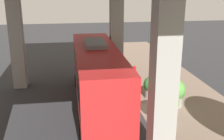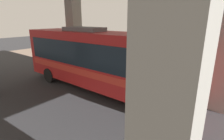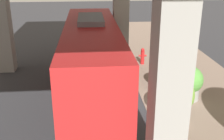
{
  "view_description": "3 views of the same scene",
  "coord_description": "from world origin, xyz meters",
  "px_view_note": "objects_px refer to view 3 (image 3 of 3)",
  "views": [
    {
      "loc": [
        3.9,
        14.69,
        7.08
      ],
      "look_at": [
        1.6,
        -0.21,
        2.49
      ],
      "focal_mm": 45.0,
      "sensor_mm": 36.0,
      "label": 1
    },
    {
      "loc": [
        9.83,
        6.06,
        4.23
      ],
      "look_at": [
        0.74,
        -1.18,
        0.86
      ],
      "focal_mm": 28.0,
      "sensor_mm": 36.0,
      "label": 2
    },
    {
      "loc": [
        2.53,
        11.62,
        6.15
      ],
      "look_at": [
        1.46,
        -0.39,
        1.62
      ],
      "focal_mm": 45.0,
      "sensor_mm": 36.0,
      "label": 3
    }
  ],
  "objects_px": {
    "bus": "(92,57)",
    "planter_middle": "(161,75)",
    "fire_hydrant": "(143,56)",
    "planter_back": "(189,83)",
    "planter_front": "(175,99)"
  },
  "relations": [
    {
      "from": "fire_hydrant",
      "to": "planter_middle",
      "type": "height_order",
      "value": "planter_middle"
    },
    {
      "from": "planter_front",
      "to": "planter_middle",
      "type": "relative_size",
      "value": 1.36
    },
    {
      "from": "bus",
      "to": "fire_hydrant",
      "type": "xyz_separation_m",
      "value": [
        -3.36,
        -4.59,
        -1.49
      ]
    },
    {
      "from": "bus",
      "to": "planter_middle",
      "type": "height_order",
      "value": "bus"
    },
    {
      "from": "planter_front",
      "to": "planter_back",
      "type": "bearing_deg",
      "value": -123.1
    },
    {
      "from": "fire_hydrant",
      "to": "planter_front",
      "type": "height_order",
      "value": "planter_front"
    },
    {
      "from": "bus",
      "to": "planter_middle",
      "type": "bearing_deg",
      "value": -168.01
    },
    {
      "from": "planter_front",
      "to": "planter_middle",
      "type": "distance_m",
      "value": 3.41
    },
    {
      "from": "fire_hydrant",
      "to": "planter_front",
      "type": "relative_size",
      "value": 0.55
    },
    {
      "from": "bus",
      "to": "planter_middle",
      "type": "xyz_separation_m",
      "value": [
        -3.62,
        -0.77,
        -1.31
      ]
    },
    {
      "from": "bus",
      "to": "fire_hydrant",
      "type": "distance_m",
      "value": 5.88
    },
    {
      "from": "bus",
      "to": "planter_back",
      "type": "relative_size",
      "value": 6.48
    },
    {
      "from": "planter_middle",
      "to": "planter_back",
      "type": "height_order",
      "value": "planter_back"
    },
    {
      "from": "fire_hydrant",
      "to": "planter_middle",
      "type": "bearing_deg",
      "value": 93.92
    },
    {
      "from": "planter_back",
      "to": "planter_front",
      "type": "bearing_deg",
      "value": 56.9
    }
  ]
}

